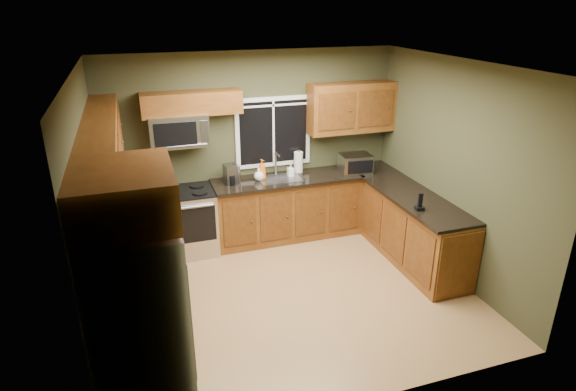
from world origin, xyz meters
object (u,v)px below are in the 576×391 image
range (188,221)px  toaster_oven (355,164)px  refrigerator (141,324)px  cordless_phone (420,205)px  kettle (235,173)px  soap_bottle_c (259,174)px  coffee_maker (231,175)px  microwave (179,130)px  paper_towel_roll (298,162)px  soap_bottle_b (291,170)px  soap_bottle_a (262,169)px

range → toaster_oven: 2.56m
refrigerator → cordless_phone: (3.33, 1.20, 0.11)m
kettle → soap_bottle_c: bearing=-8.4°
refrigerator → coffee_maker: (1.33, 2.81, 0.17)m
microwave → paper_towel_roll: bearing=2.5°
kettle → soap_bottle_b: 0.82m
paper_towel_roll → cordless_phone: (0.94, -1.78, -0.09)m
range → kettle: size_ratio=3.19×
refrigerator → soap_bottle_b: refrigerator is taller
toaster_oven → coffee_maker: 1.85m
cordless_phone → coffee_maker: bearing=141.0°
range → soap_bottle_a: soap_bottle_a is taller
microwave → toaster_oven: bearing=-5.1°
microwave → soap_bottle_b: 1.68m
toaster_oven → range: bearing=178.0°
microwave → coffee_maker: (0.64, -0.09, -0.66)m
microwave → paper_towel_roll: microwave is taller
kettle → paper_towel_roll: paper_towel_roll is taller
refrigerator → soap_bottle_c: (1.74, 2.82, 0.13)m
range → soap_bottle_b: soap_bottle_b is taller
coffee_maker → cordless_phone: size_ratio=1.24×
coffee_maker → paper_towel_roll: 1.07m
toaster_oven → soap_bottle_c: toaster_oven is taller
refrigerator → soap_bottle_b: (2.22, 2.83, 0.13)m
toaster_oven → soap_bottle_b: toaster_oven is taller
cordless_phone → soap_bottle_c: bearing=134.5°
coffee_maker → paper_towel_roll: paper_towel_roll is taller
range → soap_bottle_a: size_ratio=3.26×
soap_bottle_b → coffee_maker: bearing=-178.7°
soap_bottle_c → cordless_phone: (1.59, -1.62, -0.02)m
soap_bottle_c → refrigerator: bearing=-121.7°
soap_bottle_a → soap_bottle_c: (-0.06, -0.04, -0.05)m
toaster_oven → kettle: kettle is taller
soap_bottle_a → soap_bottle_b: size_ratio=1.56×
range → microwave: size_ratio=1.23×
kettle → soap_bottle_a: (0.40, -0.01, 0.01)m
soap_bottle_a → cordless_phone: 2.26m
soap_bottle_b → refrigerator: bearing=-128.1°
range → coffee_maker: 0.88m
coffee_maker → paper_towel_roll: (1.06, 0.17, 0.03)m
range → coffee_maker: bearing=4.0°
coffee_maker → cordless_phone: 2.57m
soap_bottle_b → cordless_phone: size_ratio=0.85×
range → refrigerator: bearing=-104.0°
microwave → soap_bottle_a: (1.11, -0.05, -0.65)m
refrigerator → cordless_phone: size_ratio=8.27×
coffee_maker → cordless_phone: coffee_maker is taller
coffee_maker → soap_bottle_b: (0.89, 0.02, -0.03)m
range → paper_towel_roll: 1.82m
refrigerator → range: 2.89m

